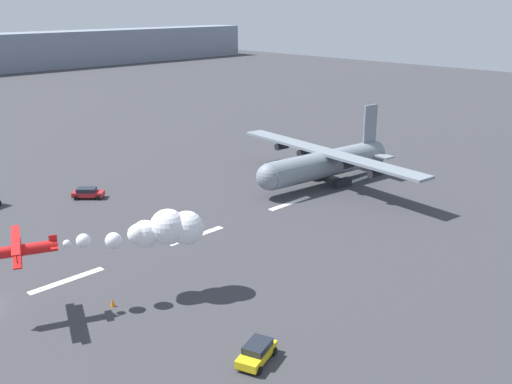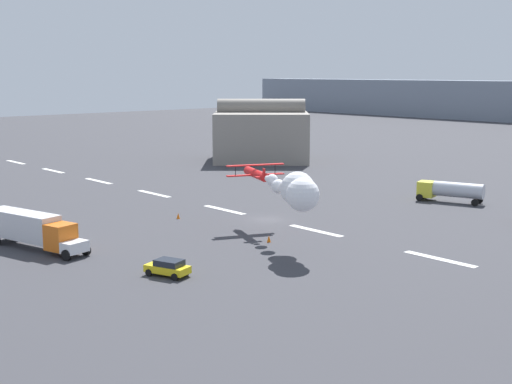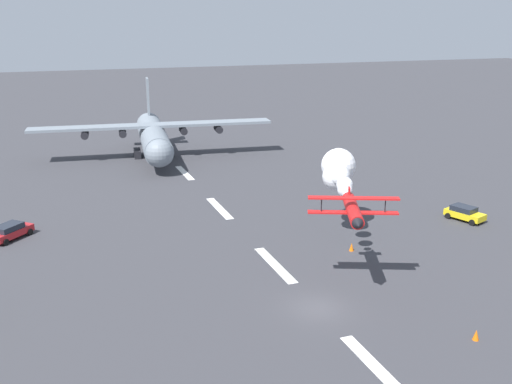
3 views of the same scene
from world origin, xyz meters
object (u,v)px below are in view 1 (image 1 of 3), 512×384
stunt_biplane_red (155,231)px  followme_car_yellow (257,352)px  traffic_cone_far (113,303)px  cargo_transport_plane (321,164)px  airport_staff_sedan (88,193)px

stunt_biplane_red → followme_car_yellow: (-1.08, -14.56, -5.61)m
traffic_cone_far → stunt_biplane_red: bearing=-10.6°
cargo_transport_plane → followme_car_yellow: cargo_transport_plane is taller
airport_staff_sedan → traffic_cone_far: (-14.10, -29.55, -0.44)m
stunt_biplane_red → airport_staff_sedan: bearing=72.4°
stunt_biplane_red → airport_staff_sedan: 32.36m
followme_car_yellow → traffic_cone_far: 15.77m
cargo_transport_plane → airport_staff_sedan: size_ratio=8.32×
followme_car_yellow → stunt_biplane_red: bearing=85.8°
cargo_transport_plane → followme_car_yellow: size_ratio=8.28×
followme_car_yellow → airport_staff_sedan: same height
stunt_biplane_red → followme_car_yellow: size_ratio=4.28×
airport_staff_sedan → traffic_cone_far: bearing=-115.5°
cargo_transport_plane → followme_car_yellow: 46.72m
stunt_biplane_red → followme_car_yellow: bearing=-94.2°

